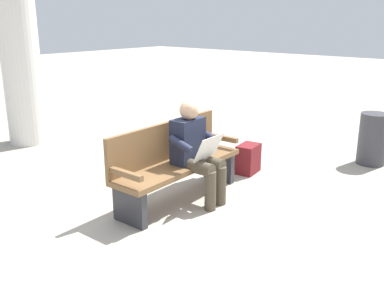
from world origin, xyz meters
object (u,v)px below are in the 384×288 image
(backpack, at_px, (248,159))
(support_pillar, at_px, (17,26))
(trash_bin, at_px, (373,139))
(person_seated, at_px, (196,149))
(bench_near, at_px, (175,161))

(backpack, xyz_separation_m, support_pillar, (1.18, -3.69, 1.73))
(trash_bin, bearing_deg, support_pillar, -61.20)
(trash_bin, bearing_deg, backpack, -38.07)
(person_seated, bearing_deg, bench_near, -68.05)
(person_seated, bearing_deg, backpack, -179.08)
(person_seated, distance_m, trash_bin, 2.91)
(bench_near, xyz_separation_m, support_pillar, (-0.12, -3.52, 1.47))
(support_pillar, bearing_deg, person_seated, 89.80)
(backpack, relative_size, trash_bin, 0.53)
(person_seated, bearing_deg, support_pillar, -92.24)
(bench_near, xyz_separation_m, trash_bin, (-2.78, 1.33, -0.08))
(backpack, xyz_separation_m, trash_bin, (-1.49, 1.17, 0.18))
(person_seated, relative_size, trash_bin, 1.57)
(bench_near, height_order, support_pillar, support_pillar)
(person_seated, xyz_separation_m, support_pillar, (-0.01, -3.75, 1.30))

